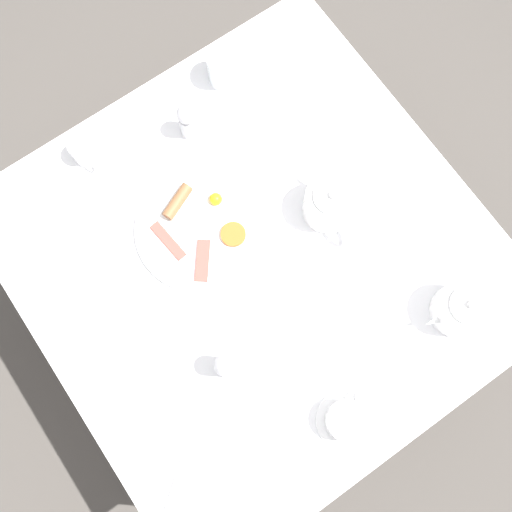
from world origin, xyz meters
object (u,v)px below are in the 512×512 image
(salt_grinder, at_px, (188,120))
(spoon_for_tea, at_px, (51,271))
(teapot_near, at_px, (463,308))
(creamer_jug, at_px, (84,151))
(napkin_folded, at_px, (212,496))
(breakfast_plate, at_px, (200,227))
(knife_by_plate, at_px, (304,334))
(water_glass_tall, at_px, (224,68))
(pepper_grinder, at_px, (226,366))
(teacup_with_saucer_left, at_px, (347,420))
(fork_by_plate, at_px, (124,315))
(teapot_far, at_px, (331,205))

(salt_grinder, height_order, spoon_for_tea, salt_grinder)
(teapot_near, distance_m, creamer_jug, 0.97)
(teapot_near, distance_m, napkin_folded, 0.69)
(breakfast_plate, bearing_deg, knife_by_plate, 8.86)
(water_glass_tall, height_order, pepper_grinder, pepper_grinder)
(teapot_near, distance_m, teacup_with_saucer_left, 0.36)
(creamer_jug, bearing_deg, spoon_for_tea, -47.75)
(knife_by_plate, bearing_deg, creamer_jug, -164.59)
(napkin_folded, height_order, spoon_for_tea, napkin_folded)
(water_glass_tall, relative_size, salt_grinder, 0.79)
(pepper_grinder, relative_size, salt_grinder, 1.00)
(salt_grinder, height_order, knife_by_plate, salt_grinder)
(breakfast_plate, relative_size, spoon_for_tea, 2.22)
(pepper_grinder, bearing_deg, spoon_for_tea, -153.05)
(salt_grinder, distance_m, fork_by_plate, 0.49)
(fork_by_plate, bearing_deg, salt_grinder, 128.19)
(pepper_grinder, xyz_separation_m, napkin_folded, (0.21, -0.18, -0.06))
(teapot_near, bearing_deg, pepper_grinder, -9.89)
(teapot_near, height_order, pepper_grinder, teapot_near)
(breakfast_plate, xyz_separation_m, pepper_grinder, (0.31, -0.13, 0.05))
(pepper_grinder, bearing_deg, creamer_jug, 179.53)
(teapot_far, xyz_separation_m, salt_grinder, (-0.37, -0.16, 0.01))
(pepper_grinder, bearing_deg, teacup_with_saucer_left, 31.54)
(creamer_jug, bearing_deg, salt_grinder, 70.22)
(breakfast_plate, relative_size, teapot_far, 1.51)
(pepper_grinder, relative_size, napkin_folded, 0.52)
(creamer_jug, relative_size, knife_by_plate, 0.42)
(teapot_near, xyz_separation_m, water_glass_tall, (-0.81, -0.10, -0.00))
(teacup_with_saucer_left, bearing_deg, water_glass_tall, 163.30)
(salt_grinder, xyz_separation_m, napkin_folded, (0.74, -0.43, -0.06))
(teacup_with_saucer_left, xyz_separation_m, fork_by_plate, (-0.48, -0.28, -0.03))
(water_glass_tall, xyz_separation_m, salt_grinder, (0.08, -0.16, 0.01))
(pepper_grinder, distance_m, spoon_for_tea, 0.48)
(fork_by_plate, distance_m, knife_by_plate, 0.42)
(teacup_with_saucer_left, bearing_deg, teapot_near, 97.62)
(teacup_with_saucer_left, height_order, salt_grinder, salt_grinder)
(creamer_jug, relative_size, pepper_grinder, 0.76)
(teapot_far, xyz_separation_m, teacup_with_saucer_left, (0.41, -0.26, -0.02))
(breakfast_plate, height_order, salt_grinder, salt_grinder)
(knife_by_plate, bearing_deg, water_glass_tall, 161.35)
(breakfast_plate, bearing_deg, salt_grinder, 152.08)
(teapot_near, distance_m, spoon_for_tea, 0.96)
(teacup_with_saucer_left, relative_size, creamer_jug, 1.50)
(breakfast_plate, bearing_deg, teapot_near, 36.44)
(napkin_folded, bearing_deg, breakfast_plate, 148.74)
(breakfast_plate, relative_size, salt_grinder, 2.71)
(napkin_folded, distance_m, knife_by_plate, 0.41)
(pepper_grinder, height_order, salt_grinder, same)
(teapot_far, height_order, teacup_with_saucer_left, teapot_far)
(teacup_with_saucer_left, relative_size, spoon_for_tea, 0.93)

